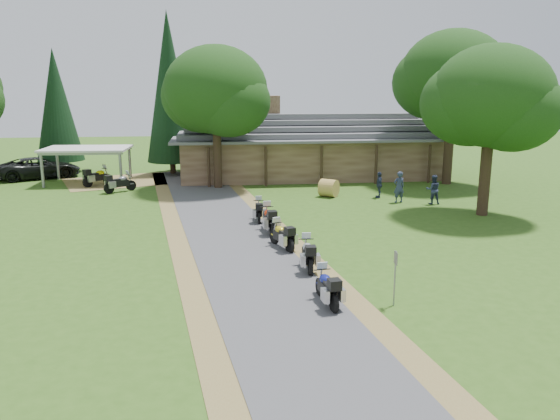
{
  "coord_description": "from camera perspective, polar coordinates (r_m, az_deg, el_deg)",
  "views": [
    {
      "loc": [
        -1.56,
        -18.5,
        7.02
      ],
      "look_at": [
        1.25,
        4.92,
        1.6
      ],
      "focal_mm": 35.0,
      "sensor_mm": 36.0,
      "label": 1
    }
  ],
  "objects": [
    {
      "name": "ground",
      "position": [
        19.85,
        -1.92,
        -7.78
      ],
      "size": [
        120.0,
        120.0,
        0.0
      ],
      "primitive_type": "plane",
      "color": "#305317",
      "rests_on": "ground"
    },
    {
      "name": "driveway",
      "position": [
        23.59,
        -3.97,
        -4.4
      ],
      "size": [
        51.95,
        51.95,
        0.0
      ],
      "primitive_type": "plane",
      "rotation": [
        0.0,
        0.0,
        0.14
      ],
      "color": "#444446",
      "rests_on": "ground"
    },
    {
      "name": "lodge",
      "position": [
        43.41,
        3.25,
        6.87
      ],
      "size": [
        21.4,
        9.4,
        4.9
      ],
      "primitive_type": null,
      "color": "brown",
      "rests_on": "ground"
    },
    {
      "name": "carport",
      "position": [
        42.29,
        -19.43,
        4.42
      ],
      "size": [
        6.13,
        4.22,
        2.59
      ],
      "primitive_type": null,
      "rotation": [
        0.0,
        0.0,
        -0.04
      ],
      "color": "silver",
      "rests_on": "ground"
    },
    {
      "name": "car_dark_suv",
      "position": [
        45.81,
        -23.87,
        4.56
      ],
      "size": [
        5.14,
        6.93,
        2.44
      ],
      "primitive_type": "imported",
      "rotation": [
        0.0,
        0.0,
        2.0
      ],
      "color": "black",
      "rests_on": "ground"
    },
    {
      "name": "motorcycle_row_a",
      "position": [
        18.01,
        4.93,
        -7.91
      ],
      "size": [
        0.81,
        1.88,
        1.25
      ],
      "primitive_type": null,
      "rotation": [
        0.0,
        0.0,
        1.69
      ],
      "color": "navy",
      "rests_on": "ground"
    },
    {
      "name": "motorcycle_row_b",
      "position": [
        21.27,
        2.94,
        -4.5
      ],
      "size": [
        0.7,
        1.92,
        1.3
      ],
      "primitive_type": null,
      "rotation": [
        0.0,
        0.0,
        1.53
      ],
      "color": "#A7ABAF",
      "rests_on": "ground"
    },
    {
      "name": "motorcycle_row_c",
      "position": [
        23.89,
        0.18,
        -2.56
      ],
      "size": [
        1.22,
        1.96,
        1.27
      ],
      "primitive_type": null,
      "rotation": [
        0.0,
        0.0,
        1.93
      ],
      "color": "gold",
      "rests_on": "ground"
    },
    {
      "name": "motorcycle_row_d",
      "position": [
        26.5,
        -1.14,
        -0.85
      ],
      "size": [
        0.83,
        2.1,
        1.41
      ],
      "primitive_type": null,
      "rotation": [
        0.0,
        0.0,
        1.65
      ],
      "color": "red",
      "rests_on": "ground"
    },
    {
      "name": "motorcycle_row_e",
      "position": [
        28.77,
        -2.22,
        0.05
      ],
      "size": [
        0.68,
        1.81,
        1.22
      ],
      "primitive_type": null,
      "rotation": [
        0.0,
        0.0,
        1.51
      ],
      "color": "black",
      "rests_on": "ground"
    },
    {
      "name": "motorcycle_carport_a",
      "position": [
        40.93,
        -18.52,
        3.41
      ],
      "size": [
        1.96,
        1.97,
        1.44
      ],
      "primitive_type": null,
      "rotation": [
        0.0,
        0.0,
        0.79
      ],
      "color": "#DFE008",
      "rests_on": "ground"
    },
    {
      "name": "motorcycle_carport_b",
      "position": [
        38.06,
        -16.39,
        2.83
      ],
      "size": [
        2.02,
        1.7,
        1.38
      ],
      "primitive_type": null,
      "rotation": [
        0.0,
        0.0,
        0.62
      ],
      "color": "slate",
      "rests_on": "ground"
    },
    {
      "name": "person_a",
      "position": [
        33.94,
        12.34,
        2.64
      ],
      "size": [
        0.7,
        0.55,
        2.25
      ],
      "primitive_type": "imported",
      "rotation": [
        0.0,
        0.0,
        3.29
      ],
      "color": "#2B3551",
      "rests_on": "ground"
    },
    {
      "name": "person_b",
      "position": [
        34.02,
        15.72,
        2.32
      ],
      "size": [
        0.64,
        0.5,
        2.08
      ],
      "primitive_type": "imported",
      "rotation": [
        0.0,
        0.0,
        3.01
      ],
      "color": "#2B3551",
      "rests_on": "ground"
    },
    {
      "name": "person_c",
      "position": [
        35.21,
        10.33,
        2.84
      ],
      "size": [
        0.56,
        0.65,
        1.95
      ],
      "primitive_type": "imported",
      "rotation": [
        0.0,
        0.0,
        4.38
      ],
      "color": "#2B3551",
      "rests_on": "ground"
    },
    {
      "name": "hay_bale",
      "position": [
        35.16,
        5.12,
        2.31
      ],
      "size": [
        1.51,
        1.53,
        1.13
      ],
      "primitive_type": "cylinder",
      "rotation": [
        1.57,
        0.0,
        0.92
      ],
      "color": "olive",
      "rests_on": "ground"
    },
    {
      "name": "sign_post",
      "position": [
        18.09,
        11.91,
        -7.03
      ],
      "size": [
        0.33,
        0.06,
        1.85
      ],
      "primitive_type": null,
      "color": "gray",
      "rests_on": "ground"
    },
    {
      "name": "oak_lodge_left",
      "position": [
        37.82,
        -6.67,
        10.41
      ],
      "size": [
        7.0,
        7.0,
        10.82
      ],
      "primitive_type": null,
      "color": "#173610",
      "rests_on": "ground"
    },
    {
      "name": "oak_lodge_right",
      "position": [
        40.96,
        17.54,
        11.2
      ],
      "size": [
        7.42,
        7.42,
        12.38
      ],
      "primitive_type": null,
      "color": "#173610",
      "rests_on": "ground"
    },
    {
      "name": "oak_driveway",
      "position": [
        31.5,
        21.07,
        8.8
      ],
      "size": [
        6.38,
        6.38,
        10.42
      ],
      "primitive_type": null,
      "color": "#173610",
      "rests_on": "ground"
    },
    {
      "name": "cedar_near",
      "position": [
        44.57,
        -11.45,
        11.8
      ],
      "size": [
        3.93,
        3.93,
        12.66
      ],
      "primitive_type": "cone",
      "color": "black",
      "rests_on": "ground"
    },
    {
      "name": "cedar_far",
      "position": [
        48.14,
        -22.26,
        9.53
      ],
      "size": [
        3.69,
        3.69,
        9.9
      ],
      "primitive_type": "cone",
      "color": "black",
      "rests_on": "ground"
    }
  ]
}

